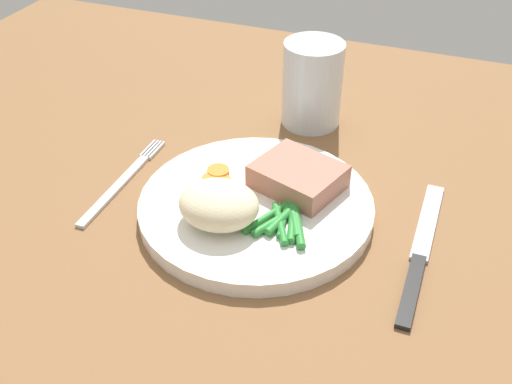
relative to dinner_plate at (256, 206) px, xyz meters
The scene contains 9 objects.
dining_table 2.19cm from the dinner_plate, 24.39° to the left, with size 120.00×90.00×2.00cm.
dinner_plate is the anchor object (origin of this frame).
meat_portion 5.29cm from the dinner_plate, 49.40° to the left, with size 8.30×6.85×2.50cm, color #A86B56.
mashed_potatoes 5.46cm from the dinner_plate, 116.57° to the right, with size 7.71×6.72×3.87cm, color beige.
carrot_slices 4.78cm from the dinner_plate, behind, with size 3.25×4.40×1.22cm.
green_beans 4.40cm from the dinner_plate, 24.59° to the right, with size 6.33×9.08×0.87cm.
fork 15.28cm from the dinner_plate, behind, with size 1.44×16.60×0.40cm.
knife 16.49cm from the dinner_plate, ahead, with size 1.70×20.50×0.64cm.
water_glass 19.64cm from the dinner_plate, 90.36° to the left, with size 7.21×7.21×10.35cm.
Camera 1 is at (15.79, -44.98, 40.63)cm, focal length 42.46 mm.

